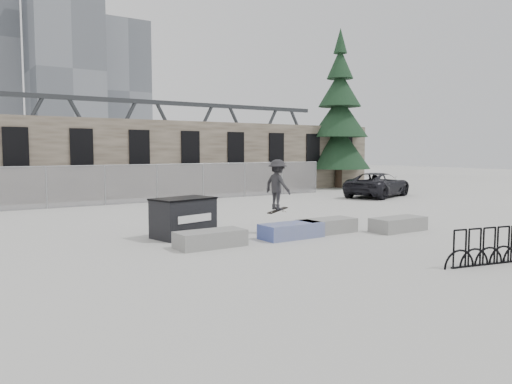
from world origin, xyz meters
TOP-DOWN VIEW (x-y plane):
  - ground at (0.00, 0.00)m, footprint 120.00×120.00m
  - stone_wall at (0.00, 16.24)m, footprint 36.00×2.58m
  - chainlink_fence at (-0.00, 12.50)m, footprint 22.06×0.06m
  - planter_far_left at (-3.51, 0.02)m, footprint 2.00×0.90m
  - planter_center_left at (-0.71, -0.10)m, footprint 2.00×0.90m
  - planter_center_right at (0.88, 0.02)m, footprint 2.00×0.90m
  - planter_offset at (3.16, -1.04)m, footprint 2.00×0.90m
  - dumpster at (-3.46, 1.92)m, footprint 2.12×1.56m
  - bike_rack at (1.66, -5.78)m, footprint 3.96×0.90m
  - spruce_tree at (15.09, 14.75)m, footprint 4.55×4.55m
  - truss_bridge at (10.00, 55.00)m, footprint 70.00×3.00m
  - suv at (12.10, 8.14)m, footprint 5.62×3.93m
  - skateboarder at (-0.45, 0.99)m, footprint 0.81×1.15m

SIDE VIEW (x-z plane):
  - ground at x=0.00m, z-range 0.00..0.00m
  - planter_far_left at x=-3.51m, z-range 0.02..0.49m
  - planter_center_left at x=-0.71m, z-range 0.02..0.49m
  - planter_center_right at x=0.88m, z-range 0.02..0.49m
  - planter_offset at x=3.16m, z-range 0.02..0.49m
  - bike_rack at x=1.66m, z-range -0.01..0.89m
  - dumpster at x=-3.46m, z-range 0.01..1.26m
  - suv at x=12.10m, z-range 0.00..1.43m
  - chainlink_fence at x=0.00m, z-range 0.03..2.05m
  - skateboarder at x=-0.45m, z-range 0.71..2.50m
  - stone_wall at x=0.00m, z-range 0.01..4.51m
  - truss_bridge at x=10.00m, z-range -0.77..9.03m
  - spruce_tree at x=15.09m, z-range -0.93..10.57m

